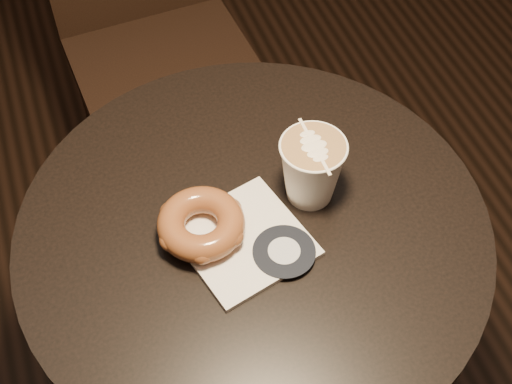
% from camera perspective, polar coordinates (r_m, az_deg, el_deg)
% --- Properties ---
extents(cafe_table, '(0.70, 0.70, 0.75)m').
position_cam_1_polar(cafe_table, '(1.21, -0.19, -8.03)').
color(cafe_table, black).
rests_on(cafe_table, ground).
extents(chair, '(0.43, 0.43, 1.03)m').
position_cam_1_polar(chair, '(1.71, -8.75, 14.72)').
color(chair, black).
rests_on(chair, ground).
extents(pastry_bag, '(0.20, 0.20, 0.01)m').
position_cam_1_polar(pastry_bag, '(1.02, -0.97, -3.88)').
color(pastry_bag, silver).
rests_on(pastry_bag, cafe_table).
extents(doughnut, '(0.13, 0.13, 0.04)m').
position_cam_1_polar(doughnut, '(1.01, -4.41, -2.55)').
color(doughnut, brown).
rests_on(doughnut, pastry_bag).
extents(latte_cup, '(0.10, 0.10, 0.11)m').
position_cam_1_polar(latte_cup, '(1.04, 4.45, 1.74)').
color(latte_cup, white).
rests_on(latte_cup, cafe_table).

